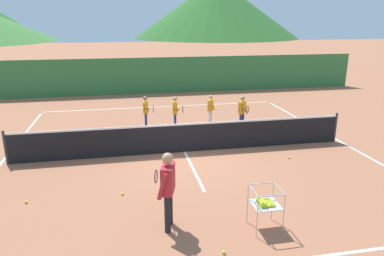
{
  "coord_description": "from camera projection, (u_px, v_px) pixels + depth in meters",
  "views": [
    {
      "loc": [
        -1.91,
        -10.93,
        4.19
      ],
      "look_at": [
        0.06,
        -0.94,
        1.1
      ],
      "focal_mm": 33.66,
      "sensor_mm": 36.0,
      "label": 1
    }
  ],
  "objects": [
    {
      "name": "ground_plane",
      "position": [
        185.0,
        152.0,
        11.83
      ],
      "size": [
        120.0,
        120.0,
        0.0
      ],
      "primitive_type": "plane",
      "color": "#A86647"
    },
    {
      "name": "line_baseline_far",
      "position": [
        162.0,
        107.0,
        17.91
      ],
      "size": [
        11.27,
        0.08,
        0.01
      ],
      "primitive_type": "cube",
      "color": "white",
      "rests_on": "ground"
    },
    {
      "name": "line_sideline_west",
      "position": [
        0.0,
        165.0,
        10.79
      ],
      "size": [
        0.08,
        12.33,
        0.01
      ],
      "primitive_type": "cube",
      "color": "white",
      "rests_on": "ground"
    },
    {
      "name": "line_sideline_east",
      "position": [
        339.0,
        141.0,
        12.88
      ],
      "size": [
        0.08,
        12.33,
        0.01
      ],
      "primitive_type": "cube",
      "color": "white",
      "rests_on": "ground"
    },
    {
      "name": "line_service_center",
      "position": [
        185.0,
        152.0,
        11.83
      ],
      "size": [
        0.08,
        5.84,
        0.01
      ],
      "primitive_type": "cube",
      "color": "white",
      "rests_on": "ground"
    },
    {
      "name": "tennis_net",
      "position": [
        185.0,
        137.0,
        11.69
      ],
      "size": [
        10.9,
        0.08,
        1.05
      ],
      "color": "#333338",
      "rests_on": "ground"
    },
    {
      "name": "instructor",
      "position": [
        168.0,
        184.0,
        7.26
      ],
      "size": [
        0.45,
        0.83,
        1.67
      ],
      "color": "black",
      "rests_on": "ground"
    },
    {
      "name": "student_0",
      "position": [
        146.0,
        109.0,
        14.16
      ],
      "size": [
        0.41,
        0.65,
        1.31
      ],
      "color": "navy",
      "rests_on": "ground"
    },
    {
      "name": "student_1",
      "position": [
        175.0,
        110.0,
        14.11
      ],
      "size": [
        0.41,
        0.66,
        1.3
      ],
      "color": "navy",
      "rests_on": "ground"
    },
    {
      "name": "student_2",
      "position": [
        211.0,
        107.0,
        14.55
      ],
      "size": [
        0.39,
        0.51,
        1.28
      ],
      "color": "silver",
      "rests_on": "ground"
    },
    {
      "name": "student_3",
      "position": [
        242.0,
        109.0,
        14.06
      ],
      "size": [
        0.47,
        0.71,
        1.33
      ],
      "color": "navy",
      "rests_on": "ground"
    },
    {
      "name": "ball_cart",
      "position": [
        265.0,
        203.0,
        7.35
      ],
      "size": [
        0.58,
        0.58,
        0.9
      ],
      "color": "#B7B7BC",
      "rests_on": "ground"
    },
    {
      "name": "tennis_ball_1",
      "position": [
        224.0,
        252.0,
        6.69
      ],
      "size": [
        0.07,
        0.07,
        0.07
      ],
      "primitive_type": "sphere",
      "color": "yellow",
      "rests_on": "ground"
    },
    {
      "name": "tennis_ball_2",
      "position": [
        26.0,
        202.0,
        8.53
      ],
      "size": [
        0.07,
        0.07,
        0.07
      ],
      "primitive_type": "sphere",
      "color": "yellow",
      "rests_on": "ground"
    },
    {
      "name": "tennis_ball_4",
      "position": [
        289.0,
        158.0,
        11.25
      ],
      "size": [
        0.07,
        0.07,
        0.07
      ],
      "primitive_type": "sphere",
      "color": "yellow",
      "rests_on": "ground"
    },
    {
      "name": "tennis_ball_5",
      "position": [
        122.0,
        194.0,
        8.92
      ],
      "size": [
        0.07,
        0.07,
        0.07
      ],
      "primitive_type": "sphere",
      "color": "yellow",
      "rests_on": "ground"
    },
    {
      "name": "windscreen_fence",
      "position": [
        155.0,
        76.0,
        20.88
      ],
      "size": [
        24.79,
        0.08,
        2.08
      ],
      "primitive_type": "cube",
      "color": "#33753D",
      "rests_on": "ground"
    },
    {
      "name": "hill_2",
      "position": [
        216.0,
        9.0,
        81.06
      ],
      "size": [
        37.0,
        37.0,
        12.82
      ],
      "primitive_type": "cone",
      "color": "#2D6628",
      "rests_on": "ground"
    }
  ]
}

